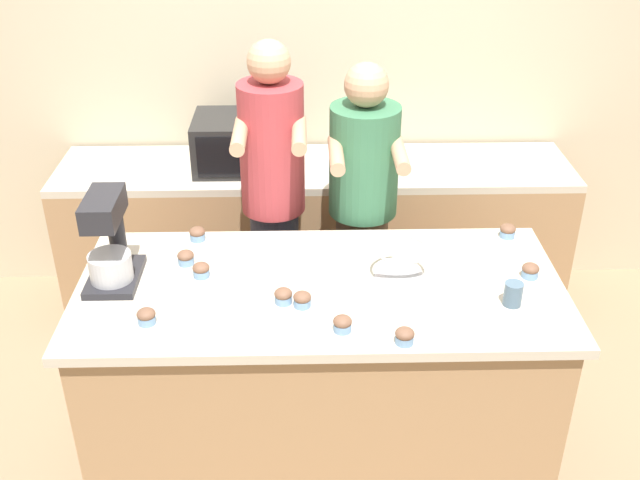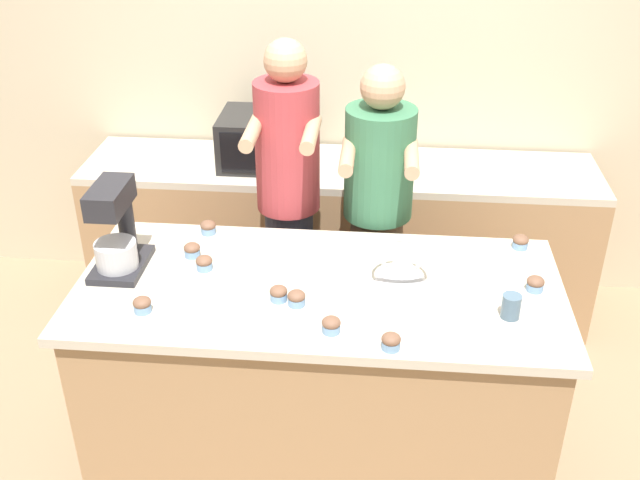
# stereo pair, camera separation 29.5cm
# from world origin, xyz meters

# --- Properties ---
(ground_plane) EXTENTS (16.00, 16.00, 0.00)m
(ground_plane) POSITION_xyz_m (0.00, 0.00, 0.00)
(ground_plane) COLOR #937A5B
(back_wall) EXTENTS (10.00, 0.06, 2.70)m
(back_wall) POSITION_xyz_m (0.00, 1.58, 1.35)
(back_wall) COLOR beige
(back_wall) RESTS_ON ground_plane
(island_counter) EXTENTS (1.95, 0.90, 0.92)m
(island_counter) POSITION_xyz_m (0.00, 0.00, 0.46)
(island_counter) COLOR #A87F56
(island_counter) RESTS_ON ground_plane
(back_counter) EXTENTS (2.80, 0.60, 0.90)m
(back_counter) POSITION_xyz_m (0.00, 1.23, 0.45)
(back_counter) COLOR #A87F56
(back_counter) RESTS_ON ground_plane
(person_left) EXTENTS (0.32, 0.49, 1.73)m
(person_left) POSITION_xyz_m (-0.21, 0.65, 0.92)
(person_left) COLOR #33384C
(person_left) RESTS_ON ground_plane
(person_right) EXTENTS (0.34, 0.50, 1.63)m
(person_right) POSITION_xyz_m (0.22, 0.65, 0.86)
(person_right) COLOR brown
(person_right) RESTS_ON ground_plane
(stand_mixer) EXTENTS (0.20, 0.30, 0.38)m
(stand_mixer) POSITION_xyz_m (-0.83, 0.05, 1.08)
(stand_mixer) COLOR #232328
(stand_mixer) RESTS_ON island_counter
(mixing_bowl) EXTENTS (0.23, 0.23, 0.14)m
(mixing_bowl) POSITION_xyz_m (0.33, 0.04, 0.99)
(mixing_bowl) COLOR #BCBCC1
(mixing_bowl) RESTS_ON island_counter
(baking_tray) EXTENTS (0.32, 0.24, 0.04)m
(baking_tray) POSITION_xyz_m (-0.11, 0.18, 0.93)
(baking_tray) COLOR silver
(baking_tray) RESTS_ON island_counter
(microwave_oven) EXTENTS (0.49, 0.40, 0.28)m
(microwave_oven) POSITION_xyz_m (-0.40, 1.22, 1.03)
(microwave_oven) COLOR black
(microwave_oven) RESTS_ON back_counter
(drinking_glass) EXTENTS (0.07, 0.07, 0.10)m
(drinking_glass) POSITION_xyz_m (0.73, -0.16, 0.96)
(drinking_glass) COLOR slate
(drinking_glass) RESTS_ON island_counter
(cupcake_0) EXTENTS (0.07, 0.07, 0.06)m
(cupcake_0) POSITION_xyz_m (-0.53, 0.38, 0.95)
(cupcake_0) COLOR #759EC6
(cupcake_0) RESTS_ON island_counter
(cupcake_1) EXTENTS (0.07, 0.07, 0.06)m
(cupcake_1) POSITION_xyz_m (0.29, -0.39, 0.95)
(cupcake_1) COLOR #759EC6
(cupcake_1) RESTS_ON island_counter
(cupcake_2) EXTENTS (0.07, 0.07, 0.06)m
(cupcake_2) POSITION_xyz_m (-0.56, 0.17, 0.95)
(cupcake_2) COLOR #759EC6
(cupcake_2) RESTS_ON island_counter
(cupcake_3) EXTENTS (0.07, 0.07, 0.06)m
(cupcake_3) POSITION_xyz_m (-0.15, -0.13, 0.95)
(cupcake_3) COLOR #759EC6
(cupcake_3) RESTS_ON island_counter
(cupcake_4) EXTENTS (0.07, 0.07, 0.06)m
(cupcake_4) POSITION_xyz_m (0.07, -0.31, 0.95)
(cupcake_4) COLOR #759EC6
(cupcake_4) RESTS_ON island_counter
(cupcake_5) EXTENTS (0.07, 0.07, 0.06)m
(cupcake_5) POSITION_xyz_m (-0.48, 0.07, 0.95)
(cupcake_5) COLOR #759EC6
(cupcake_5) RESTS_ON island_counter
(cupcake_6) EXTENTS (0.07, 0.07, 0.06)m
(cupcake_6) POSITION_xyz_m (-0.65, -0.25, 0.95)
(cupcake_6) COLOR #759EC6
(cupcake_6) RESTS_ON island_counter
(cupcake_7) EXTENTS (0.07, 0.07, 0.06)m
(cupcake_7) POSITION_xyz_m (0.85, 0.04, 0.95)
(cupcake_7) COLOR #759EC6
(cupcake_7) RESTS_ON island_counter
(cupcake_8) EXTENTS (0.07, 0.07, 0.06)m
(cupcake_8) POSITION_xyz_m (0.84, 0.37, 0.95)
(cupcake_8) COLOR #759EC6
(cupcake_8) RESTS_ON island_counter
(cupcake_9) EXTENTS (0.07, 0.07, 0.06)m
(cupcake_9) POSITION_xyz_m (-0.07, -0.15, 0.95)
(cupcake_9) COLOR #759EC6
(cupcake_9) RESTS_ON island_counter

